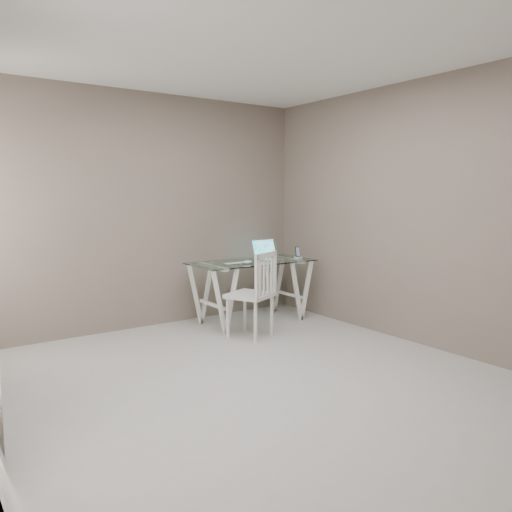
{
  "coord_description": "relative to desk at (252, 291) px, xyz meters",
  "views": [
    {
      "loc": [
        -2.29,
        -3.2,
        1.55
      ],
      "look_at": [
        0.94,
        1.41,
        0.85
      ],
      "focal_mm": 35.0,
      "sensor_mm": 36.0,
      "label": 1
    }
  ],
  "objects": [
    {
      "name": "phone_dock",
      "position": [
        0.65,
        -0.09,
        0.4
      ],
      "size": [
        0.08,
        0.08,
        0.14
      ],
      "color": "white",
      "rests_on": "desk"
    },
    {
      "name": "laptop",
      "position": [
        0.29,
        0.07,
        0.42
      ],
      "size": [
        0.35,
        0.33,
        0.24
      ],
      "color": "silver",
      "rests_on": "desk"
    },
    {
      "name": "mouse",
      "position": [
        -0.17,
        -0.15,
        0.38
      ],
      "size": [
        0.12,
        0.07,
        0.04
      ],
      "primitive_type": "ellipsoid",
      "color": "white",
      "rests_on": "desk"
    },
    {
      "name": "chair",
      "position": [
        -0.35,
        -0.59,
        0.14
      ],
      "size": [
        0.57,
        0.57,
        0.94
      ],
      "rotation": [
        0.0,
        0.0,
        0.43
      ],
      "color": "silver",
      "rests_on": "ground"
    },
    {
      "name": "desk",
      "position": [
        0.0,
        0.0,
        0.0
      ],
      "size": [
        1.5,
        0.7,
        0.75
      ],
      "color": "silver",
      "rests_on": "ground"
    },
    {
      "name": "keyboard",
      "position": [
        -0.28,
        -0.06,
        0.37
      ],
      "size": [
        0.26,
        0.11,
        0.01
      ],
      "primitive_type": "cube",
      "color": "silver",
      "rests_on": "desk"
    },
    {
      "name": "room",
      "position": [
        -1.15,
        -1.69,
        1.33
      ],
      "size": [
        4.5,
        4.52,
        2.71
      ],
      "color": "#A9A6A2",
      "rests_on": "ground"
    }
  ]
}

